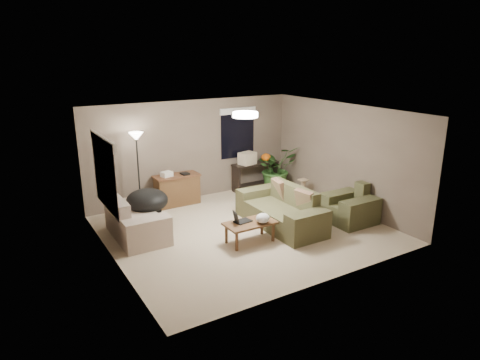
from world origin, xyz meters
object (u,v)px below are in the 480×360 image
houseplant (276,173)px  cat_scratching_post (303,190)px  armchair (350,209)px  coffee_table (250,225)px  desk (177,190)px  console_table (255,174)px  floor_lamp (137,146)px  papasan_chair (147,204)px  loveseat (136,223)px  main_sofa (282,212)px

houseplant → cat_scratching_post: size_ratio=2.41×
armchair → coffee_table: (-2.47, 0.22, 0.06)m
armchair → desk: (-2.83, 3.00, 0.08)m
cat_scratching_post → coffee_table: bearing=-149.1°
armchair → console_table: (-0.54, 3.01, 0.14)m
armchair → cat_scratching_post: armchair is taller
armchair → console_table: armchair is taller
desk → cat_scratching_post: 3.20m
console_table → houseplant: houseplant is taller
desk → armchair: bearing=-46.6°
coffee_table → floor_lamp: 3.22m
papasan_chair → loveseat: bearing=-130.1°
armchair → desk: size_ratio=0.91×
loveseat → houseplant: 4.43m
console_table → loveseat: bearing=-159.7°
loveseat → desk: 2.04m
main_sofa → floor_lamp: bearing=136.4°
loveseat → console_table: loveseat is taller
desk → papasan_chair: 1.37m
floor_lamp → cat_scratching_post: floor_lamp is taller
main_sofa → coffee_table: bearing=-160.2°
console_table → papasan_chair: bearing=-165.3°
main_sofa → cat_scratching_post: main_sofa is taller
armchair → houseplant: size_ratio=0.83×
desk → cat_scratching_post: (2.95, -1.23, -0.16)m
coffee_table → loveseat: bearing=142.9°
coffee_table → papasan_chair: (-1.42, 1.92, 0.11)m
armchair → desk: armchair is taller
coffee_table → houseplant: (2.43, 2.52, 0.11)m
main_sofa → armchair: same height
main_sofa → papasan_chair: main_sofa is taller
floor_lamp → cat_scratching_post: 4.30m
coffee_table → cat_scratching_post: size_ratio=2.00×
loveseat → desk: size_ratio=1.45×
desk → cat_scratching_post: size_ratio=2.20×
coffee_table → main_sofa: bearing=19.8°
console_table → desk: bearing=-179.7°
desk → floor_lamp: (-0.97, -0.13, 1.22)m
floor_lamp → houseplant: bearing=-2.1°
console_table → houseplant: size_ratio=1.08×
desk → papasan_chair: size_ratio=1.14×
desk → papasan_chair: (-1.06, -0.86, 0.09)m
armchair → cat_scratching_post: size_ratio=2.00×
coffee_table → console_table: bearing=55.3°
console_table → cat_scratching_post: (0.66, -1.24, -0.22)m
console_table → floor_lamp: (-3.26, -0.14, 1.16)m
floor_lamp → desk: bearing=7.4°
main_sofa → armchair: (1.41, -0.60, 0.00)m
armchair → coffee_table: size_ratio=1.00×
armchair → papasan_chair: (-3.89, 2.13, 0.17)m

